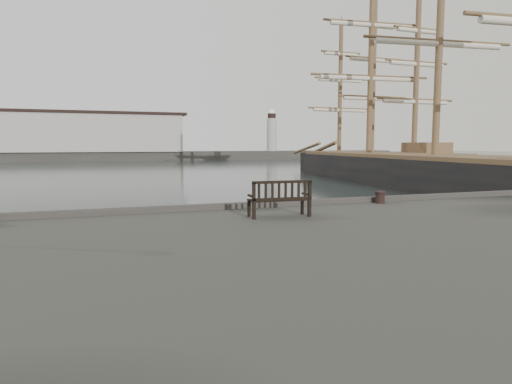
# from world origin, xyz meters

# --- Properties ---
(ground) EXTENTS (400.00, 400.00, 0.00)m
(ground) POSITION_xyz_m (0.00, 0.00, 0.00)
(ground) COLOR black
(ground) RESTS_ON ground
(breakwater) EXTENTS (140.00, 9.50, 12.20)m
(breakwater) POSITION_xyz_m (-4.56, 92.00, 4.30)
(breakwater) COLOR #383530
(breakwater) RESTS_ON ground
(bench) EXTENTS (1.75, 0.67, 0.99)m
(bench) POSITION_xyz_m (0.92, -2.11, 1.88)
(bench) COLOR black
(bench) RESTS_ON quay
(bollard_right) EXTENTS (0.41, 0.41, 0.41)m
(bollard_right) POSITION_xyz_m (5.30, -0.56, 1.77)
(bollard_right) COLOR black
(bollard_right) RESTS_ON quay
(tall_ship_main) EXTENTS (12.64, 41.50, 30.64)m
(tall_ship_main) POSITION_xyz_m (22.20, 16.26, 0.77)
(tall_ship_main) COLOR black
(tall_ship_main) RESTS_ON ground
(tall_ship_far) EXTENTS (6.08, 27.81, 23.81)m
(tall_ship_far) POSITION_xyz_m (28.24, 34.22, 0.79)
(tall_ship_far) COLOR black
(tall_ship_far) RESTS_ON ground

